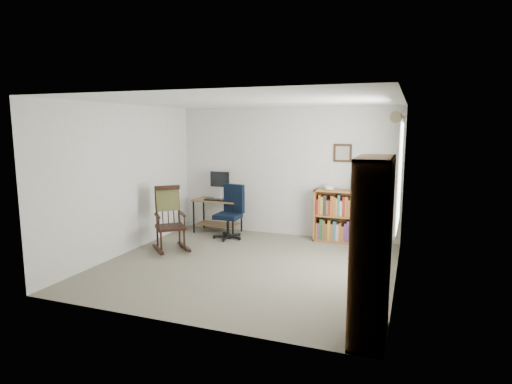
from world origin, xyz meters
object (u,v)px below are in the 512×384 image
at_px(low_bookshelf, 339,216).
at_px(desk, 218,216).
at_px(office_chair, 228,212).
at_px(rocking_chair, 170,218).
at_px(tall_bookshelf, 372,250).

bearing_deg(low_bookshelf, desk, -177.06).
bearing_deg(office_chair, rocking_chair, -107.40).
relative_size(desk, tall_bookshelf, 0.51).
bearing_deg(desk, rocking_chair, -98.07).
bearing_deg(tall_bookshelf, desk, 134.11).
relative_size(office_chair, rocking_chair, 0.92).
distance_m(desk, rocking_chair, 1.43).
relative_size(desk, office_chair, 0.89).
height_order(office_chair, rocking_chair, rocking_chair).
xyz_separation_m(low_bookshelf, tall_bookshelf, (0.87, -3.42, 0.42)).
xyz_separation_m(desk, office_chair, (0.39, -0.38, 0.18)).
xyz_separation_m(office_chair, tall_bookshelf, (2.81, -2.92, 0.38)).
relative_size(desk, rocking_chair, 0.82).
bearing_deg(rocking_chair, tall_bookshelf, -70.96).
distance_m(rocking_chair, tall_bookshelf, 3.91).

